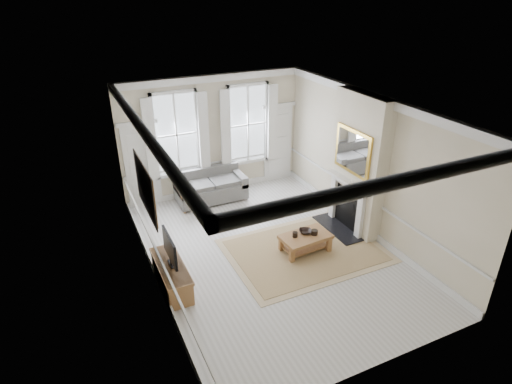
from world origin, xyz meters
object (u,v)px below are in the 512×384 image
side_table (188,197)px  tv_stand (172,275)px  sofa (210,188)px  coffee_table (305,238)px

side_table → tv_stand: 3.26m
sofa → coffee_table: 3.56m
coffee_table → tv_stand: (-3.10, 0.06, -0.08)m
sofa → tv_stand: size_ratio=1.29×
sofa → coffee_table: bearing=-72.2°
coffee_table → tv_stand: size_ratio=0.79×
sofa → side_table: bearing=-157.1°
sofa → tv_stand: bearing=-121.2°
side_table → tv_stand: tv_stand is taller
side_table → coffee_table: (1.84, -3.07, -0.04)m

